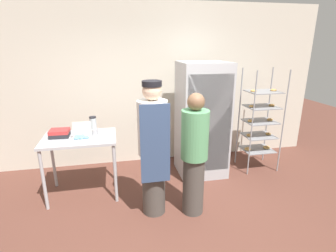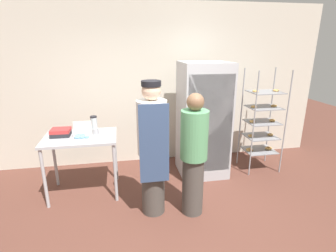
{
  "view_description": "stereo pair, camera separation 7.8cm",
  "coord_description": "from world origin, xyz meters",
  "px_view_note": "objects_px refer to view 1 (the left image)",
  "views": [
    {
      "loc": [
        -0.66,
        -2.47,
        2.16
      ],
      "look_at": [
        0.02,
        0.83,
        1.1
      ],
      "focal_mm": 28.0,
      "sensor_mm": 36.0,
      "label": 1
    },
    {
      "loc": [
        -0.59,
        -2.49,
        2.16
      ],
      "look_at": [
        0.02,
        0.83,
        1.1
      ],
      "focal_mm": 28.0,
      "sensor_mm": 36.0,
      "label": 2
    }
  ],
  "objects_px": {
    "person_baker": "(153,148)",
    "baking_rack": "(260,121)",
    "binder_stack": "(60,133)",
    "person_customer": "(194,155)",
    "refrigerator": "(202,120)",
    "donut_box": "(82,138)",
    "blender_pitcher": "(93,127)"
  },
  "relations": [
    {
      "from": "refrigerator",
      "to": "baking_rack",
      "type": "relative_size",
      "value": 1.07
    },
    {
      "from": "baking_rack",
      "to": "binder_stack",
      "type": "relative_size",
      "value": 6.63
    },
    {
      "from": "baking_rack",
      "to": "donut_box",
      "type": "distance_m",
      "value": 2.96
    },
    {
      "from": "donut_box",
      "to": "blender_pitcher",
      "type": "distance_m",
      "value": 0.29
    },
    {
      "from": "refrigerator",
      "to": "person_customer",
      "type": "distance_m",
      "value": 1.18
    },
    {
      "from": "binder_stack",
      "to": "person_baker",
      "type": "distance_m",
      "value": 1.42
    },
    {
      "from": "baking_rack",
      "to": "binder_stack",
      "type": "distance_m",
      "value": 3.26
    },
    {
      "from": "person_baker",
      "to": "person_customer",
      "type": "relative_size",
      "value": 1.09
    },
    {
      "from": "refrigerator",
      "to": "binder_stack",
      "type": "xyz_separation_m",
      "value": [
        -2.19,
        -0.25,
        0.01
      ]
    },
    {
      "from": "donut_box",
      "to": "person_baker",
      "type": "relative_size",
      "value": 0.14
    },
    {
      "from": "donut_box",
      "to": "binder_stack",
      "type": "distance_m",
      "value": 0.4
    },
    {
      "from": "refrigerator",
      "to": "donut_box",
      "type": "height_order",
      "value": "refrigerator"
    },
    {
      "from": "baking_rack",
      "to": "person_baker",
      "type": "xyz_separation_m",
      "value": [
        -2.03,
        -0.95,
        0.05
      ]
    },
    {
      "from": "donut_box",
      "to": "person_customer",
      "type": "height_order",
      "value": "person_customer"
    },
    {
      "from": "blender_pitcher",
      "to": "person_customer",
      "type": "xyz_separation_m",
      "value": [
        1.26,
        -0.82,
        -0.2
      ]
    },
    {
      "from": "person_customer",
      "to": "blender_pitcher",
      "type": "bearing_deg",
      "value": 146.9
    },
    {
      "from": "baking_rack",
      "to": "person_baker",
      "type": "height_order",
      "value": "baking_rack"
    },
    {
      "from": "donut_box",
      "to": "person_customer",
      "type": "xyz_separation_m",
      "value": [
        1.4,
        -0.58,
        -0.13
      ]
    },
    {
      "from": "person_customer",
      "to": "person_baker",
      "type": "bearing_deg",
      "value": 168.55
    },
    {
      "from": "person_baker",
      "to": "baking_rack",
      "type": "bearing_deg",
      "value": 25.0
    },
    {
      "from": "baking_rack",
      "to": "binder_stack",
      "type": "xyz_separation_m",
      "value": [
        -3.25,
        -0.23,
        0.09
      ]
    },
    {
      "from": "baking_rack",
      "to": "binder_stack",
      "type": "bearing_deg",
      "value": -176.01
    },
    {
      "from": "refrigerator",
      "to": "binder_stack",
      "type": "height_order",
      "value": "refrigerator"
    },
    {
      "from": "person_baker",
      "to": "person_customer",
      "type": "xyz_separation_m",
      "value": [
        0.51,
        -0.1,
        -0.09
      ]
    },
    {
      "from": "baking_rack",
      "to": "donut_box",
      "type": "xyz_separation_m",
      "value": [
        -2.93,
        -0.47,
        0.08
      ]
    },
    {
      "from": "person_baker",
      "to": "person_customer",
      "type": "height_order",
      "value": "person_baker"
    },
    {
      "from": "person_baker",
      "to": "binder_stack",
      "type": "bearing_deg",
      "value": 149.48
    },
    {
      "from": "donut_box",
      "to": "person_customer",
      "type": "bearing_deg",
      "value": -22.39
    },
    {
      "from": "refrigerator",
      "to": "blender_pitcher",
      "type": "relative_size",
      "value": 7.02
    },
    {
      "from": "binder_stack",
      "to": "person_customer",
      "type": "xyz_separation_m",
      "value": [
        1.73,
        -0.82,
        -0.13
      ]
    },
    {
      "from": "donut_box",
      "to": "person_baker",
      "type": "xyz_separation_m",
      "value": [
        0.9,
        -0.48,
        -0.04
      ]
    },
    {
      "from": "donut_box",
      "to": "refrigerator",
      "type": "bearing_deg",
      "value": 14.92
    }
  ]
}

